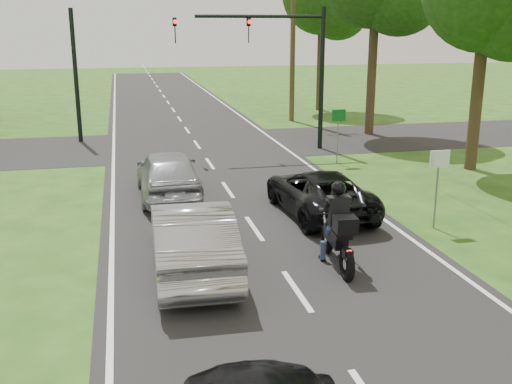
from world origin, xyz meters
TOP-DOWN VIEW (x-y plane):
  - ground at (0.00, 0.00)m, footprint 140.00×140.00m
  - road at (0.00, 10.00)m, footprint 8.00×100.00m
  - cross_road at (0.00, 16.00)m, footprint 60.00×7.00m
  - motorcycle_rider at (1.25, 1.04)m, footprint 0.65×2.31m
  - dark_suv at (2.09, 4.90)m, footprint 2.35×4.67m
  - silver_sedan at (-1.95, 1.49)m, footprint 1.78×4.80m
  - silver_suv at (-1.97, 7.50)m, footprint 1.87×4.56m
  - traffic_signal at (3.34, 14.00)m, footprint 6.38×0.44m
  - signal_pole_far at (-5.20, 18.00)m, footprint 0.20×0.20m
  - utility_pole_far at (6.20, 22.00)m, footprint 1.60×0.28m
  - sign_white at (4.70, 2.98)m, footprint 0.55×0.07m
  - sign_green at (4.90, 10.98)m, footprint 0.55×0.07m

SIDE VIEW (x-z plane):
  - ground at x=0.00m, z-range 0.00..0.00m
  - cross_road at x=0.00m, z-range 0.00..0.01m
  - road at x=0.00m, z-range 0.00..0.01m
  - dark_suv at x=2.09m, z-range 0.01..1.28m
  - motorcycle_rider at x=1.25m, z-range -0.21..1.78m
  - silver_suv at x=-1.97m, z-range 0.01..1.56m
  - silver_sedan at x=-1.95m, z-range 0.01..1.58m
  - sign_white at x=4.70m, z-range 0.54..2.66m
  - sign_green at x=4.90m, z-range 0.54..2.66m
  - signal_pole_far at x=-5.20m, z-range 0.00..6.00m
  - traffic_signal at x=3.34m, z-range 1.14..7.14m
  - utility_pole_far at x=6.20m, z-range 0.08..10.08m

